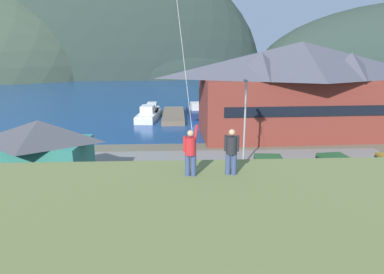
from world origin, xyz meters
name	(u,v)px	position (x,y,z in m)	size (l,w,h in m)	color
ground_plane	(188,226)	(0.00, 0.00, 0.00)	(600.00, 600.00, 0.00)	#66604C
parking_lot_pad	(186,191)	(0.00, 5.00, 0.05)	(40.00, 20.00, 0.10)	gray
bay_water	(179,94)	(0.00, 60.00, 0.01)	(360.00, 84.00, 0.03)	navy
far_hill_east_peak	(95,76)	(-31.60, 113.50, 0.00)	(126.13, 44.38, 93.87)	#2D3D33
far_hill_center_saddle	(152,74)	(-10.52, 119.74, 0.00)	(87.47, 54.02, 49.03)	#2D3D33
harbor_lodge	(299,87)	(13.75, 20.90, 5.85)	(24.35, 10.76, 11.00)	brown
storage_shed_near_lot	(42,154)	(-10.51, 5.96, 2.75)	(7.22, 5.44, 5.30)	#338475
wharf_dock	(173,115)	(-1.11, 32.51, 0.35)	(3.20, 11.99, 0.70)	#70604C
moored_boat_wharfside	(149,115)	(-4.79, 31.36, 0.72)	(3.51, 8.39, 2.16)	silver
moored_boat_outer_mooring	(195,111)	(2.31, 33.80, 0.72)	(2.72, 6.86, 2.16)	navy
moored_boat_inner_slip	(152,111)	(-4.42, 34.12, 0.72)	(2.03, 6.19, 2.16)	silver
parked_car_front_row_end	(297,204)	(6.67, 0.54, 1.06)	(4.35, 2.36, 1.82)	black
parked_car_front_row_red	(331,165)	(11.85, 7.28, 1.06)	(4.36, 2.38, 1.82)	#236633
parked_car_back_row_right	(181,176)	(-0.31, 5.39, 1.06)	(4.29, 2.23, 1.82)	#B28923
parked_car_front_row_silver	(147,212)	(-2.42, -0.16, 1.06)	(4.33, 2.31, 1.82)	red
parked_car_mid_row_center	(267,166)	(6.56, 7.25, 1.06)	(4.36, 2.38, 1.82)	#236633
parking_light_pole	(245,117)	(5.32, 10.55, 4.43)	(0.24, 0.78, 7.58)	#ADADB2
person_kite_flyer	(191,151)	(-0.12, -6.28, 6.64)	(0.58, 0.63, 1.86)	#384770
person_companion	(231,150)	(1.39, -6.22, 6.62)	(0.54, 0.40, 1.74)	#384770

